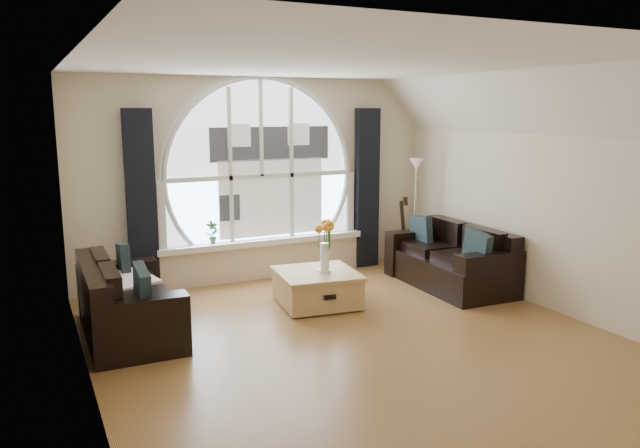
{
  "coord_description": "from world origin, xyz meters",
  "views": [
    {
      "loc": [
        -2.9,
        -5.06,
        2.29
      ],
      "look_at": [
        0.0,
        0.9,
        1.05
      ],
      "focal_mm": 34.63,
      "sensor_mm": 36.0,
      "label": 1
    }
  ],
  "objects": [
    {
      "name": "ground",
      "position": [
        0.0,
        0.0,
        0.0
      ],
      "size": [
        5.0,
        5.5,
        0.01
      ],
      "primitive_type": "cube",
      "color": "brown",
      "rests_on": "ground"
    },
    {
      "name": "ceiling",
      "position": [
        0.0,
        0.0,
        2.7
      ],
      "size": [
        5.0,
        5.5,
        0.01
      ],
      "primitive_type": "cube",
      "color": "silver",
      "rests_on": "ground"
    },
    {
      "name": "wall_back",
      "position": [
        0.0,
        2.75,
        1.35
      ],
      "size": [
        5.0,
        0.01,
        2.7
      ],
      "primitive_type": "cube",
      "color": "beige",
      "rests_on": "ground"
    },
    {
      "name": "wall_front",
      "position": [
        0.0,
        -2.75,
        1.35
      ],
      "size": [
        5.0,
        0.01,
        2.7
      ],
      "primitive_type": "cube",
      "color": "beige",
      "rests_on": "ground"
    },
    {
      "name": "wall_left",
      "position": [
        -2.5,
        0.0,
        1.35
      ],
      "size": [
        0.01,
        5.5,
        2.7
      ],
      "primitive_type": "cube",
      "color": "beige",
      "rests_on": "ground"
    },
    {
      "name": "wall_right",
      "position": [
        2.5,
        0.0,
        1.35
      ],
      "size": [
        0.01,
        5.5,
        2.7
      ],
      "primitive_type": "cube",
      "color": "beige",
      "rests_on": "ground"
    },
    {
      "name": "attic_slope",
      "position": [
        2.2,
        0.0,
        2.35
      ],
      "size": [
        0.92,
        5.5,
        0.72
      ],
      "primitive_type": "cube",
      "color": "silver",
      "rests_on": "ground"
    },
    {
      "name": "arched_window",
      "position": [
        0.0,
        2.72,
        1.62
      ],
      "size": [
        2.6,
        0.06,
        2.15
      ],
      "primitive_type": "cube",
      "color": "silver",
      "rests_on": "wall_back"
    },
    {
      "name": "window_sill",
      "position": [
        0.0,
        2.65,
        0.51
      ],
      "size": [
        2.9,
        0.22,
        0.08
      ],
      "primitive_type": "cube",
      "color": "white",
      "rests_on": "wall_back"
    },
    {
      "name": "window_frame",
      "position": [
        0.0,
        2.69,
        1.62
      ],
      "size": [
        2.76,
        0.08,
        2.15
      ],
      "primitive_type": "cube",
      "color": "white",
      "rests_on": "wall_back"
    },
    {
      "name": "neighbor_house",
      "position": [
        0.15,
        2.71,
        1.5
      ],
      "size": [
        1.7,
        0.02,
        1.5
      ],
      "primitive_type": "cube",
      "color": "silver",
      "rests_on": "wall_back"
    },
    {
      "name": "curtain_left",
      "position": [
        -1.6,
        2.63,
        1.15
      ],
      "size": [
        0.35,
        0.12,
        2.3
      ],
      "primitive_type": "cube",
      "color": "black",
      "rests_on": "ground"
    },
    {
      "name": "curtain_right",
      "position": [
        1.6,
        2.63,
        1.15
      ],
      "size": [
        0.35,
        0.12,
        2.3
      ],
      "primitive_type": "cube",
      "color": "black",
      "rests_on": "ground"
    },
    {
      "name": "sofa_left",
      "position": [
        -2.01,
        1.25,
        0.4
      ],
      "size": [
        0.88,
        1.73,
        0.77
      ],
      "primitive_type": "cube",
      "rotation": [
        0.0,
        0.0,
        -0.01
      ],
      "color": "black",
      "rests_on": "ground"
    },
    {
      "name": "sofa_right",
      "position": [
        2.04,
        1.22,
        0.4
      ],
      "size": [
        0.94,
        1.8,
        0.78
      ],
      "primitive_type": "cube",
      "rotation": [
        0.0,
        0.0,
        -0.03
      ],
      "color": "black",
      "rests_on": "ground"
    },
    {
      "name": "coffee_chest",
      "position": [
        0.14,
        1.28,
        0.22
      ],
      "size": [
        1.01,
        1.01,
        0.44
      ],
      "primitive_type": "cube",
      "rotation": [
        0.0,
        0.0,
        -0.12
      ],
      "color": "tan",
      "rests_on": "ground"
    },
    {
      "name": "throw_blanket",
      "position": [
        -2.01,
        1.43,
        0.5
      ],
      "size": [
        0.7,
        0.7,
        0.1
      ],
      "primitive_type": "cube",
      "rotation": [
        0.0,
        0.0,
        0.35
      ],
      "color": "silver",
      "rests_on": "sofa_left"
    },
    {
      "name": "vase_flowers",
      "position": [
        0.22,
        1.22,
        0.79
      ],
      "size": [
        0.24,
        0.24,
        0.7
      ],
      "primitive_type": "cube",
      "color": "white",
      "rests_on": "coffee_chest"
    },
    {
      "name": "floor_lamp",
      "position": [
        2.13,
        2.17,
        0.8
      ],
      "size": [
        0.24,
        0.24,
        1.6
      ],
      "primitive_type": "cube",
      "color": "#B2B2B2",
      "rests_on": "ground"
    },
    {
      "name": "guitar",
      "position": [
        1.97,
        2.3,
        0.53
      ],
      "size": [
        0.37,
        0.26,
        1.06
      ],
      "primitive_type": "cube",
      "rotation": [
        0.0,
        0.0,
        -0.05
      ],
      "color": "olive",
      "rests_on": "ground"
    },
    {
      "name": "potted_plant",
      "position": [
        -0.72,
        2.65,
        0.7
      ],
      "size": [
        0.18,
        0.14,
        0.31
      ],
      "primitive_type": "imported",
      "rotation": [
        0.0,
        0.0,
        0.22
      ],
      "color": "#1E6023",
      "rests_on": "window_sill"
    }
  ]
}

